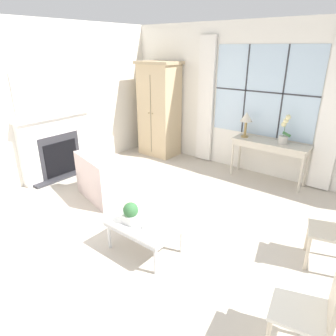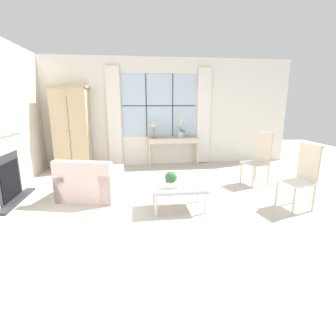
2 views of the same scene
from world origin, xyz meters
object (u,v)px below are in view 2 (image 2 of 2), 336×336
at_px(fireplace, 1,164).
at_px(table_lamp, 154,125).
at_px(console_table, 173,141).
at_px(potted_plant_small, 171,180).
at_px(coffee_table, 178,188).
at_px(armoire, 72,128).
at_px(armchair_upholstered, 90,184).
at_px(pillar_candle, 185,183).
at_px(side_chair_wooden, 260,156).
at_px(potted_orchid, 181,130).
at_px(accent_chair_wooden, 303,173).

relative_size(fireplace, table_lamp, 4.14).
bearing_deg(fireplace, console_table, 35.15).
bearing_deg(potted_plant_small, coffee_table, 35.07).
xyz_separation_m(console_table, potted_plant_small, (-0.49, -3.06, -0.14)).
height_order(armoire, armchair_upholstered, armoire).
distance_m(console_table, armchair_upholstered, 2.93).
height_order(coffee_table, pillar_candle, pillar_candle).
relative_size(coffee_table, potted_plant_small, 3.33).
relative_size(console_table, coffee_table, 1.59).
bearing_deg(fireplace, pillar_candle, -14.71).
bearing_deg(console_table, potted_plant_small, -99.09).
bearing_deg(fireplace, armchair_upholstered, 1.22).
height_order(side_chair_wooden, coffee_table, side_chair_wooden).
bearing_deg(console_table, potted_orchid, 7.27).
bearing_deg(armoire, potted_plant_small, -55.37).
relative_size(fireplace, armoire, 0.95).
relative_size(potted_orchid, armchair_upholstered, 0.45).
bearing_deg(console_table, accent_chair_wooden, -63.21).
distance_m(table_lamp, potted_orchid, 0.73).
bearing_deg(table_lamp, side_chair_wooden, -42.41).
distance_m(armoire, accent_chair_wooden, 5.19).
bearing_deg(table_lamp, pillar_candle, -85.63).
bearing_deg(armchair_upholstered, console_table, 50.93).
distance_m(armchair_upholstered, potted_plant_small, 1.59).
bearing_deg(table_lamp, console_table, -1.11).
bearing_deg(side_chair_wooden, armchair_upholstered, -173.23).
distance_m(fireplace, pillar_candle, 3.08).
distance_m(armchair_upholstered, side_chair_wooden, 3.40).
bearing_deg(potted_plant_small, side_chair_wooden, 30.87).
bearing_deg(potted_orchid, accent_chair_wooden, -66.45).
relative_size(coffee_table, pillar_candle, 6.30).
bearing_deg(pillar_candle, table_lamp, 94.37).
bearing_deg(side_chair_wooden, coffee_table, -149.44).
xyz_separation_m(coffee_table, pillar_candle, (0.09, -0.09, 0.10)).
bearing_deg(potted_orchid, armchair_upholstered, -131.77).
bearing_deg(potted_plant_small, accent_chair_wooden, -2.90).
distance_m(table_lamp, potted_plant_small, 3.13).
bearing_deg(fireplace, potted_orchid, 33.80).
relative_size(fireplace, armchair_upholstered, 1.69).
xyz_separation_m(armchair_upholstered, pillar_candle, (1.56, -0.81, 0.20)).
height_order(table_lamp, accent_chair_wooden, table_lamp).
xyz_separation_m(armoire, table_lamp, (2.04, 0.09, 0.07)).
bearing_deg(accent_chair_wooden, table_lamp, 123.54).
distance_m(armoire, table_lamp, 2.05).
bearing_deg(coffee_table, pillar_candle, -46.50).
xyz_separation_m(potted_plant_small, pillar_candle, (0.22, 0.00, -0.07)).
distance_m(table_lamp, armchair_upholstered, 2.75).
bearing_deg(coffee_table, potted_orchid, 79.30).
bearing_deg(console_table, armchair_upholstered, -129.07).
height_order(potted_orchid, coffee_table, potted_orchid).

